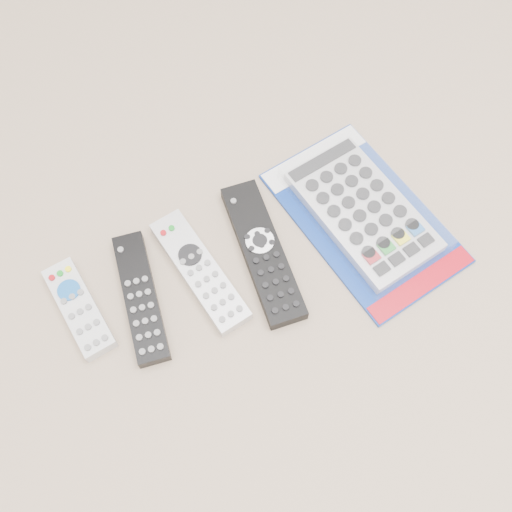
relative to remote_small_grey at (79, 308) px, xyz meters
name	(u,v)px	position (x,y,z in m)	size (l,w,h in m)	color
remote_small_grey	(79,308)	(0.00, 0.00, 0.00)	(0.06, 0.15, 0.02)	silver
remote_slim_black	(141,298)	(0.08, -0.03, 0.00)	(0.08, 0.20, 0.02)	black
remote_silver_dvd	(200,271)	(0.17, -0.03, 0.00)	(0.07, 0.21, 0.02)	silver
remote_large_black	(263,252)	(0.27, -0.04, 0.00)	(0.09, 0.24, 0.03)	black
jumbo_remote_packaged	(363,210)	(0.43, -0.05, 0.01)	(0.21, 0.32, 0.04)	navy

